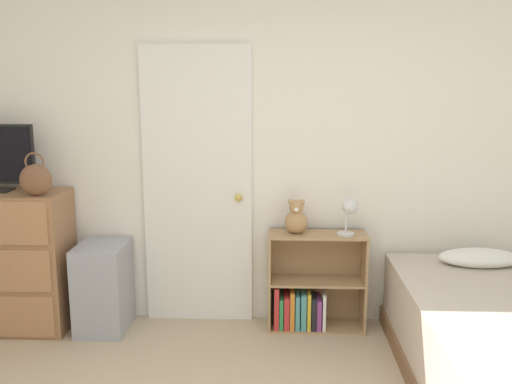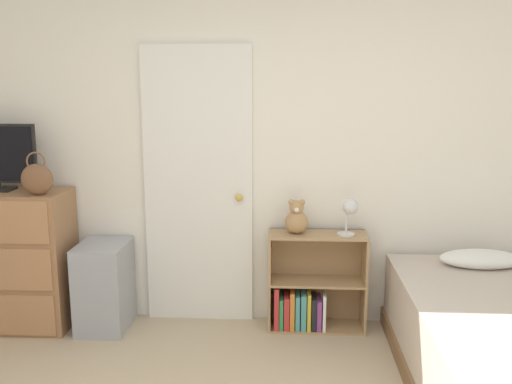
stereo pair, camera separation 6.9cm
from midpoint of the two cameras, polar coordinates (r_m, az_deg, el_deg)
wall_back at (r=4.15m, az=0.58°, el=4.08°), size 10.00×0.06×2.55m
door_closed at (r=4.18m, az=-5.30°, el=0.50°), size 0.79×0.09×2.03m
dresser at (r=4.53m, az=-23.32°, el=-6.22°), size 0.93×0.43×1.01m
handbag at (r=4.14m, az=-20.61°, el=1.24°), size 0.22×0.11×0.30m
storage_bin at (r=4.32m, az=-14.49°, el=-9.10°), size 0.34×0.43×0.64m
bookshelf at (r=4.23m, az=5.80°, el=-10.00°), size 0.70×0.27×0.71m
teddy_bear at (r=4.05m, az=4.55°, el=-2.69°), size 0.16×0.16×0.25m
desk_lamp at (r=4.02m, az=9.84°, el=-1.79°), size 0.14×0.13×0.27m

